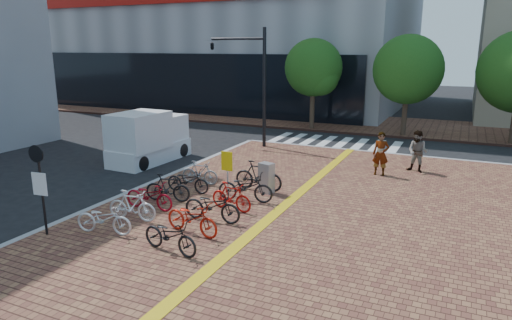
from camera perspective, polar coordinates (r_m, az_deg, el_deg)
The scene contains 25 objects.
ground at distance 15.14m, azimuth -6.58°, elevation -7.65°, with size 120.00×120.00×0.00m, color black.
tactile_strip at distance 10.35m, azimuth -11.69°, elevation -17.83°, with size 0.40×34.00×0.01m, color gold.
kerb_north at distance 24.98m, azimuth 13.97°, elevation 0.91°, with size 14.00×0.25×0.15m, color gray.
far_sidewalk at distance 34.23m, azimuth 11.97°, elevation 4.50°, with size 70.00×8.00×0.15m, color brown.
crosswalk at distance 27.44m, azimuth 9.65°, elevation 2.14°, with size 7.50×4.00×0.01m.
street_trees at distance 29.55m, azimuth 20.47°, elevation 10.32°, with size 16.20×4.60×6.35m.
bike_0 at distance 14.31m, azimuth -18.47°, elevation -6.96°, with size 0.62×1.79×0.94m, color white.
bike_1 at distance 15.07m, azimuth -15.23°, elevation -5.52°, with size 0.47×1.67×1.00m, color white.
bike_2 at distance 15.97m, azimuth -13.20°, elevation -4.36°, with size 0.64×1.84×0.97m, color #A30B1B.
bike_3 at distance 16.63m, azimuth -10.99°, elevation -3.41°, with size 0.48×1.69×1.02m, color black.
bike_4 at distance 17.53m, azimuth -8.51°, elevation -2.55°, with size 0.62×1.77×0.93m, color black.
bike_5 at distance 18.50m, azimuth -7.04°, elevation -1.57°, with size 0.45×1.58×0.95m, color #A2A3A7.
bike_6 at distance 12.62m, azimuth -10.68°, elevation -9.24°, with size 0.64×1.84×0.97m, color black.
bike_7 at distance 13.68m, azimuth -8.00°, elevation -7.18°, with size 0.66×1.90×1.00m, color #B51B0C.
bike_8 at distance 14.58m, azimuth -5.50°, elevation -5.69°, with size 0.68×1.96×1.03m, color black.
bike_9 at distance 15.48m, azimuth -3.12°, elevation -4.59°, with size 0.45×1.61×0.97m, color #B7110D.
bike_10 at distance 16.32m, azimuth -1.34°, elevation -3.41°, with size 0.70×2.02×1.06m, color black.
bike_11 at distance 17.54m, azimuth 0.31°, elevation -1.97°, with size 0.55×1.94×1.16m, color black.
pedestrian_a at distance 20.26m, azimuth 15.33°, elevation 0.75°, with size 0.68×0.45×1.88m, color gray.
pedestrian_b at distance 21.27m, azimuth 19.57°, elevation 1.01°, with size 0.90×0.70×1.85m, color #525668.
utility_box at distance 17.28m, azimuth 1.31°, elevation -2.24°, with size 0.53×0.38×1.15m, color #A8A8AD.
yellow_sign at distance 16.88m, azimuth -3.64°, elevation -0.63°, with size 0.45×0.11×1.67m.
notice_sign at distance 14.50m, azimuth -25.43°, elevation -2.17°, with size 0.50×0.14×2.72m.
traffic_light_pole at distance 25.52m, azimuth -2.04°, elevation 11.77°, with size 3.43×1.32×6.40m.
box_truck at distance 23.01m, azimuth -13.32°, elevation 2.68°, with size 2.07×4.45×2.53m.
Camera 1 is at (7.41, -11.97, 5.57)m, focal length 32.00 mm.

